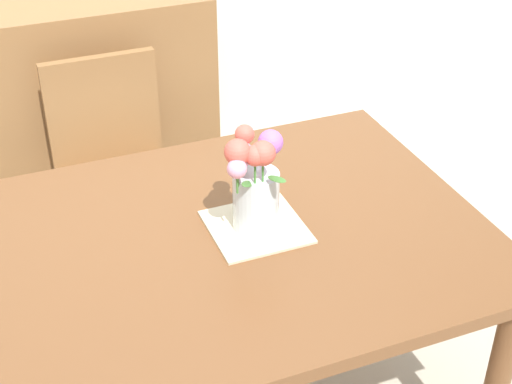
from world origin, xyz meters
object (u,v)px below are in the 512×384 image
(dining_table, at_px, (224,262))
(chair_far, at_px, (114,162))
(dresser, at_px, (43,122))
(flower_vase, at_px, (254,181))

(dining_table, relative_size, chair_far, 1.62)
(chair_far, distance_m, dresser, 0.50)
(chair_far, height_order, dresser, dresser)
(chair_far, relative_size, flower_vase, 3.00)
(chair_far, relative_size, dresser, 0.64)
(dining_table, distance_m, chair_far, 0.89)
(chair_far, xyz_separation_m, dresser, (-0.20, 0.45, -0.02))
(dining_table, relative_size, dresser, 1.04)
(chair_far, bearing_deg, dining_table, 97.98)
(dresser, xyz_separation_m, flower_vase, (0.41, -1.32, 0.39))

